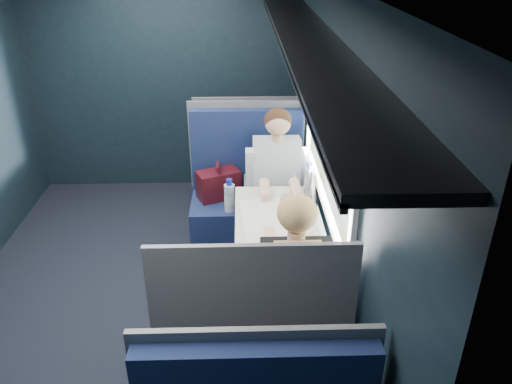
{
  "coord_description": "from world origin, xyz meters",
  "views": [
    {
      "loc": [
        0.8,
        -3.09,
        2.55
      ],
      "look_at": [
        0.9,
        0.0,
        0.95
      ],
      "focal_mm": 35.0,
      "sensor_mm": 36.0,
      "label": 1
    }
  ],
  "objects_px": {
    "table": "(274,227)",
    "seat_bay_far": "(252,340)",
    "cup": "(309,185)",
    "bottle_small": "(309,179)",
    "seat_row_front": "(246,160)",
    "man": "(277,178)",
    "woman": "(293,279)",
    "seat_bay_near": "(246,199)",
    "laptop": "(305,198)"
  },
  "relations": [
    {
      "from": "table",
      "to": "seat_bay_far",
      "type": "height_order",
      "value": "seat_bay_far"
    },
    {
      "from": "table",
      "to": "cup",
      "type": "height_order",
      "value": "cup"
    },
    {
      "from": "bottle_small",
      "to": "cup",
      "type": "xyz_separation_m",
      "value": [
        0.0,
        0.02,
        -0.06
      ]
    },
    {
      "from": "table",
      "to": "bottle_small",
      "type": "distance_m",
      "value": 0.54
    },
    {
      "from": "cup",
      "to": "seat_bay_far",
      "type": "bearing_deg",
      "value": -110.25
    },
    {
      "from": "seat_row_front",
      "to": "man",
      "type": "distance_m",
      "value": 1.17
    },
    {
      "from": "bottle_small",
      "to": "cup",
      "type": "relative_size",
      "value": 2.74
    },
    {
      "from": "seat_bay_far",
      "to": "cup",
      "type": "distance_m",
      "value": 1.44
    },
    {
      "from": "seat_row_front",
      "to": "woman",
      "type": "relative_size",
      "value": 0.88
    },
    {
      "from": "man",
      "to": "cup",
      "type": "relative_size",
      "value": 14.8
    },
    {
      "from": "seat_bay_near",
      "to": "seat_row_front",
      "type": "distance_m",
      "value": 0.92
    },
    {
      "from": "table",
      "to": "seat_bay_far",
      "type": "distance_m",
      "value": 0.93
    },
    {
      "from": "man",
      "to": "laptop",
      "type": "relative_size",
      "value": 3.48
    },
    {
      "from": "woman",
      "to": "seat_row_front",
      "type": "bearing_deg",
      "value": 95.7
    },
    {
      "from": "man",
      "to": "seat_row_front",
      "type": "bearing_deg",
      "value": 102.83
    },
    {
      "from": "woman",
      "to": "cup",
      "type": "relative_size",
      "value": 14.8
    },
    {
      "from": "seat_row_front",
      "to": "laptop",
      "type": "distance_m",
      "value": 1.73
    },
    {
      "from": "seat_bay_far",
      "to": "laptop",
      "type": "bearing_deg",
      "value": 68.14
    },
    {
      "from": "seat_bay_far",
      "to": "man",
      "type": "distance_m",
      "value": 1.62
    },
    {
      "from": "table",
      "to": "laptop",
      "type": "height_order",
      "value": "laptop"
    },
    {
      "from": "laptop",
      "to": "cup",
      "type": "distance_m",
      "value": 0.27
    },
    {
      "from": "seat_bay_near",
      "to": "man",
      "type": "bearing_deg",
      "value": -33.48
    },
    {
      "from": "bottle_small",
      "to": "table",
      "type": "bearing_deg",
      "value": -126.32
    },
    {
      "from": "man",
      "to": "seat_bay_far",
      "type": "bearing_deg",
      "value": -99.03
    },
    {
      "from": "seat_bay_far",
      "to": "seat_row_front",
      "type": "xyz_separation_m",
      "value": [
        0.0,
        2.67,
        -0.0
      ]
    },
    {
      "from": "bottle_small",
      "to": "cup",
      "type": "bearing_deg",
      "value": 90.0
    },
    {
      "from": "table",
      "to": "seat_bay_near",
      "type": "height_order",
      "value": "seat_bay_near"
    },
    {
      "from": "seat_row_front",
      "to": "bottle_small",
      "type": "bearing_deg",
      "value": -70.97
    },
    {
      "from": "laptop",
      "to": "seat_row_front",
      "type": "bearing_deg",
      "value": 104.38
    },
    {
      "from": "seat_row_front",
      "to": "cup",
      "type": "distance_m",
      "value": 1.5
    },
    {
      "from": "seat_bay_far",
      "to": "cup",
      "type": "xyz_separation_m",
      "value": [
        0.48,
        1.3,
        0.37
      ]
    },
    {
      "from": "woman",
      "to": "bottle_small",
      "type": "distance_m",
      "value": 1.14
    },
    {
      "from": "seat_row_front",
      "to": "laptop",
      "type": "xyz_separation_m",
      "value": [
        0.42,
        -1.63,
        0.4
      ]
    },
    {
      "from": "woman",
      "to": "cup",
      "type": "height_order",
      "value": "woman"
    },
    {
      "from": "man",
      "to": "bottle_small",
      "type": "bearing_deg",
      "value": -51.96
    },
    {
      "from": "table",
      "to": "seat_row_front",
      "type": "bearing_deg",
      "value": 95.8
    },
    {
      "from": "man",
      "to": "table",
      "type": "bearing_deg",
      "value": -95.52
    },
    {
      "from": "table",
      "to": "woman",
      "type": "relative_size",
      "value": 0.76
    },
    {
      "from": "seat_bay_near",
      "to": "man",
      "type": "height_order",
      "value": "man"
    },
    {
      "from": "woman",
      "to": "laptop",
      "type": "xyz_separation_m",
      "value": [
        0.17,
        0.87,
        0.08
      ]
    },
    {
      "from": "cup",
      "to": "laptop",
      "type": "bearing_deg",
      "value": -103.47
    },
    {
      "from": "woman",
      "to": "bottle_small",
      "type": "xyz_separation_m",
      "value": [
        0.23,
        1.11,
        0.12
      ]
    },
    {
      "from": "table",
      "to": "bottle_small",
      "type": "height_order",
      "value": "bottle_small"
    },
    {
      "from": "seat_row_front",
      "to": "woman",
      "type": "xyz_separation_m",
      "value": [
        0.25,
        -2.5,
        0.32
      ]
    },
    {
      "from": "seat_bay_far",
      "to": "table",
      "type": "bearing_deg",
      "value": 78.22
    },
    {
      "from": "woman",
      "to": "seat_bay_far",
      "type": "bearing_deg",
      "value": -146.18
    },
    {
      "from": "table",
      "to": "laptop",
      "type": "relative_size",
      "value": 2.63
    },
    {
      "from": "seat_bay_near",
      "to": "bottle_small",
      "type": "xyz_separation_m",
      "value": [
        0.49,
        -0.47,
        0.42
      ]
    },
    {
      "from": "seat_bay_near",
      "to": "woman",
      "type": "height_order",
      "value": "woman"
    },
    {
      "from": "seat_bay_far",
      "to": "laptop",
      "type": "xyz_separation_m",
      "value": [
        0.42,
        1.04,
        0.4
      ]
    }
  ]
}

